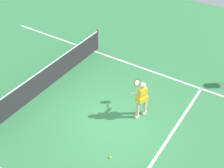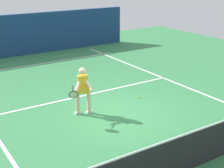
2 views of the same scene
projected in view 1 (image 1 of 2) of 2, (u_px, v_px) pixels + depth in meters
ground_plane at (112, 122)px, 11.51m from camera, size 24.81×24.81×0.00m
service_line_marking at (164, 145)px, 10.61m from camera, size 7.41×0.10×0.01m
sideline_right_marking at (156, 73)px, 13.97m from camera, size 0.10×17.09×0.01m
court_net at (42, 81)px, 12.66m from camera, size 8.09×0.08×1.09m
tennis_player at (142, 98)px, 11.31m from camera, size 1.01×0.85×1.55m
tennis_ball_near at (110, 157)px, 10.17m from camera, size 0.07×0.07×0.07m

